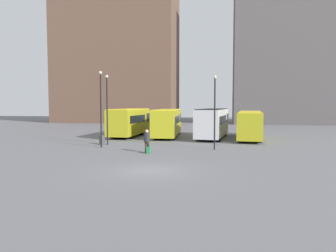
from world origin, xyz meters
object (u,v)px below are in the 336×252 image
(lamp_post_1, at_px, (101,104))
(trash_bin, at_px, (102,140))
(traveler, at_px, (147,139))
(bus_3, at_px, (250,124))
(lamp_post_0, at_px, (215,107))
(bus_1, at_px, (167,122))
(bus_0, at_px, (130,121))
(lamp_post_2, at_px, (107,104))
(bus_2, at_px, (213,122))
(suitcase, at_px, (149,150))

(lamp_post_1, height_order, trash_bin, lamp_post_1)
(traveler, xyz_separation_m, trash_bin, (-5.27, 4.21, -0.63))
(traveler, relative_size, trash_bin, 2.09)
(bus_3, xyz_separation_m, lamp_post_0, (-3.56, -9.27, 1.93))
(bus_1, bearing_deg, bus_3, -99.87)
(bus_3, bearing_deg, traveler, 148.55)
(lamp_post_0, distance_m, trash_bin, 10.95)
(bus_0, distance_m, bus_3, 13.70)
(bus_1, relative_size, traveler, 5.68)
(bus_3, height_order, lamp_post_0, lamp_post_0)
(bus_3, distance_m, lamp_post_2, 15.56)
(bus_1, distance_m, bus_3, 9.33)
(bus_3, relative_size, traveler, 5.97)
(bus_2, distance_m, suitcase, 13.08)
(lamp_post_1, bearing_deg, lamp_post_0, 2.02)
(bus_0, xyz_separation_m, lamp_post_0, (10.12, -9.97, 1.80))
(bus_2, height_order, suitcase, bus_2)
(bus_2, relative_size, lamp_post_0, 1.54)
(suitcase, xyz_separation_m, lamp_post_1, (-4.81, 2.71, 3.53))
(bus_0, distance_m, bus_1, 4.43)
(bus_0, distance_m, lamp_post_2, 8.53)
(bus_0, distance_m, bus_2, 9.71)
(bus_1, bearing_deg, suitcase, -179.70)
(suitcase, height_order, trash_bin, trash_bin)
(bus_2, height_order, trash_bin, bus_2)
(traveler, bearing_deg, bus_1, 4.53)
(traveler, bearing_deg, trash_bin, 53.17)
(bus_3, height_order, traveler, bus_3)
(traveler, bearing_deg, bus_2, -19.76)
(lamp_post_2, bearing_deg, traveler, -41.89)
(suitcase, bearing_deg, bus_0, 23.82)
(bus_3, xyz_separation_m, traveler, (-8.66, -11.86, -0.56))
(suitcase, bearing_deg, lamp_post_1, 62.44)
(bus_2, height_order, traveler, bus_2)
(bus_2, height_order, lamp_post_0, lamp_post_0)
(lamp_post_0, relative_size, lamp_post_2, 0.95)
(bus_1, height_order, lamp_post_2, lamp_post_2)
(traveler, xyz_separation_m, lamp_post_1, (-4.58, 2.25, 2.74))
(traveler, xyz_separation_m, lamp_post_2, (-4.76, 4.27, 2.66))
(suitcase, bearing_deg, trash_bin, 51.48)
(lamp_post_2, distance_m, trash_bin, 3.33)
(bus_1, relative_size, bus_2, 1.08)
(lamp_post_2, bearing_deg, suitcase, -43.43)
(bus_1, bearing_deg, traveler, 179.39)
(lamp_post_0, bearing_deg, bus_2, 92.78)
(bus_3, bearing_deg, trash_bin, 123.45)
(bus_2, distance_m, lamp_post_0, 9.35)
(bus_3, distance_m, trash_bin, 15.93)
(bus_1, height_order, lamp_post_0, lamp_post_0)
(lamp_post_0, relative_size, lamp_post_1, 0.93)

